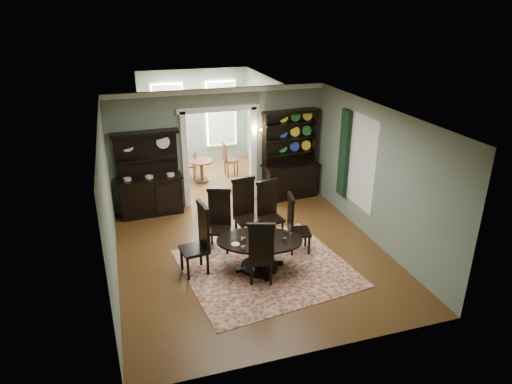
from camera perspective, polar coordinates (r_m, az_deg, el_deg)
room at (r=9.03m, az=-0.44°, el=0.83°), size 5.51×6.01×3.01m
parlor at (r=14.15m, az=-6.95°, el=8.55°), size 3.51×3.50×3.01m
doorway_trim at (r=11.72m, az=-4.65°, el=6.18°), size 2.08×0.25×2.57m
right_window at (r=10.80m, az=12.01°, el=4.18°), size 0.15×1.47×2.12m
wall_sconce at (r=11.74m, az=0.04°, el=7.66°), size 0.27×0.21×0.21m
rug at (r=9.28m, az=1.28°, el=-9.43°), size 3.50×3.28×0.01m
dining_table at (r=9.02m, az=0.43°, el=-7.08°), size 1.97×1.97×0.67m
centerpiece at (r=8.97m, az=0.77°, el=-5.34°), size 1.24×0.80×0.20m
chair_far_left at (r=9.71m, az=-4.61°, el=-3.22°), size 0.63×0.61×1.34m
chair_far_mid at (r=10.05m, az=-1.35°, el=-1.93°), size 0.59×0.56×1.43m
chair_far_right at (r=10.13m, az=1.62°, el=-2.02°), size 0.57×0.55×1.34m
chair_end_left at (r=8.87m, az=-7.10°, el=-5.64°), size 0.58×0.60×1.44m
chair_end_right at (r=9.56m, az=4.84°, el=-3.83°), size 0.54×0.56×1.30m
chair_near at (r=8.47m, az=0.66°, el=-7.43°), size 0.60×0.58×1.31m
sideboard at (r=11.54m, az=-13.13°, el=0.72°), size 1.62×0.65×2.10m
welsh_dresser at (r=12.24m, az=4.24°, el=3.18°), size 1.57×0.70×2.38m
parlor_table at (r=13.50m, az=-6.83°, el=3.02°), size 0.70×0.70×0.65m
parlor_chair_left at (r=13.76m, az=-7.99°, el=3.47°), size 0.40×0.39×0.85m
parlor_chair_right at (r=13.84m, az=-3.44°, el=4.18°), size 0.43×0.43×1.02m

